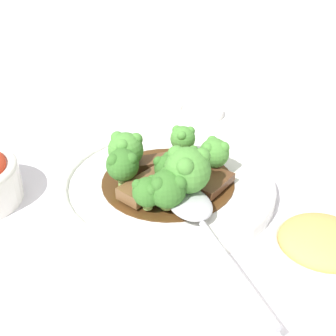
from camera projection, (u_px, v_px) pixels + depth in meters
The scene contains 19 objects.
ground_plane at pixel (168, 191), 0.58m from camera, with size 4.00×4.00×0.00m, color silver.
main_plate at pixel (168, 184), 0.58m from camera, with size 0.26×0.26×0.02m.
beef_strip_0 at pixel (153, 164), 0.59m from camera, with size 0.08×0.05×0.01m.
beef_strip_1 at pixel (210, 182), 0.56m from camera, with size 0.06×0.07×0.01m.
beef_strip_2 at pixel (147, 186), 0.55m from camera, with size 0.07×0.08×0.01m.
beef_strip_3 at pixel (187, 163), 0.59m from camera, with size 0.05×0.04×0.01m.
broccoli_floret_0 at pixel (147, 191), 0.51m from camera, with size 0.03×0.03×0.04m.
broccoli_floret_1 at pixel (122, 164), 0.54m from camera, with size 0.04×0.04×0.05m.
broccoli_floret_2 at pixel (187, 169), 0.52m from camera, with size 0.05×0.05×0.06m.
broccoli_floret_3 at pixel (167, 168), 0.55m from camera, with size 0.03×0.03×0.04m.
broccoli_floret_4 at pixel (214, 152), 0.58m from camera, with size 0.04×0.04×0.04m.
broccoli_floret_5 at pixel (183, 138), 0.61m from camera, with size 0.03×0.03×0.04m.
broccoli_floret_6 at pixel (189, 161), 0.56m from camera, with size 0.03×0.03×0.04m.
broccoli_floret_7 at pixel (168, 188), 0.51m from camera, with size 0.04×0.04×0.05m.
broccoli_floret_8 at pixel (126, 149), 0.57m from camera, with size 0.04×0.04×0.05m.
serving_spoon at pixel (195, 211), 0.51m from camera, with size 0.11×0.21×0.01m.
side_bowl_appetizer at pixel (320, 255), 0.44m from camera, with size 0.10×0.10×0.06m.
sauce_dish at pixel (201, 113), 0.77m from camera, with size 0.08×0.08×0.01m.
paper_napkin at pixel (237, 123), 0.74m from camera, with size 0.10×0.09×0.01m.
Camera 1 is at (-0.01, 0.48, 0.33)m, focal length 50.00 mm.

